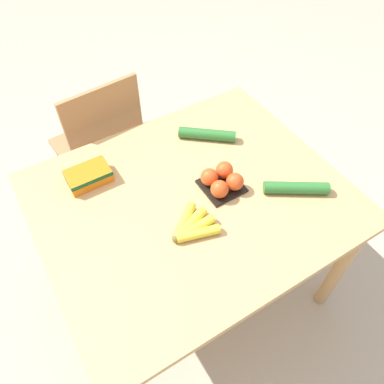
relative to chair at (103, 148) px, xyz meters
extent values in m
plane|color=#B7A88E|center=(0.12, -0.72, -0.48)|extent=(12.00, 12.00, 0.00)
cube|color=tan|center=(0.12, -0.72, 0.25)|extent=(1.18, 0.99, 0.03)
cylinder|color=tan|center=(0.65, -1.16, -0.12)|extent=(0.06, 0.06, 0.72)
cylinder|color=tan|center=(-0.40, -0.29, -0.12)|extent=(0.06, 0.06, 0.72)
cylinder|color=tan|center=(0.65, -0.29, -0.12)|extent=(0.06, 0.06, 0.72)
cube|color=#A87547|center=(-0.01, 0.07, -0.04)|extent=(0.45, 0.44, 0.03)
cube|color=#A87547|center=(0.01, -0.12, 0.21)|extent=(0.39, 0.05, 0.47)
cylinder|color=#A87547|center=(0.16, 0.25, -0.27)|extent=(0.04, 0.04, 0.43)
cylinder|color=#A87547|center=(-0.20, 0.22, -0.27)|extent=(0.04, 0.04, 0.43)
cylinder|color=#A87547|center=(0.19, -0.08, -0.27)|extent=(0.04, 0.04, 0.43)
cylinder|color=#A87547|center=(-0.17, -0.12, -0.27)|extent=(0.04, 0.04, 0.43)
sphere|color=brown|center=(-0.03, -0.87, 0.28)|extent=(0.03, 0.03, 0.03)
cylinder|color=yellow|center=(0.05, -0.89, 0.28)|extent=(0.16, 0.08, 0.04)
cylinder|color=yellow|center=(0.05, -0.87, 0.28)|extent=(0.16, 0.04, 0.04)
cylinder|color=yellow|center=(0.05, -0.84, 0.28)|extent=(0.16, 0.09, 0.04)
cylinder|color=yellow|center=(0.03, -0.82, 0.28)|extent=(0.15, 0.13, 0.04)
cube|color=black|center=(0.25, -0.74, 0.27)|extent=(0.15, 0.15, 0.01)
sphere|color=#DB4C1E|center=(0.22, -0.78, 0.31)|extent=(0.07, 0.07, 0.07)
sphere|color=#DB4C1E|center=(0.29, -0.78, 0.31)|extent=(0.07, 0.07, 0.07)
sphere|color=#DB4C1E|center=(0.22, -0.71, 0.31)|extent=(0.07, 0.07, 0.07)
sphere|color=#DB4C1E|center=(0.29, -0.71, 0.31)|extent=(0.07, 0.07, 0.07)
cube|color=orange|center=(-0.18, -0.44, 0.29)|extent=(0.17, 0.11, 0.06)
cube|color=#145123|center=(-0.18, -0.44, 0.31)|extent=(0.17, 0.11, 0.02)
cylinder|color=#2D702D|center=(0.36, -0.47, 0.29)|extent=(0.23, 0.20, 0.05)
cylinder|color=#2D702D|center=(0.49, -0.92, 0.29)|extent=(0.24, 0.18, 0.05)
camera|label=1|loc=(-0.35, -1.51, 1.41)|focal=35.00mm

